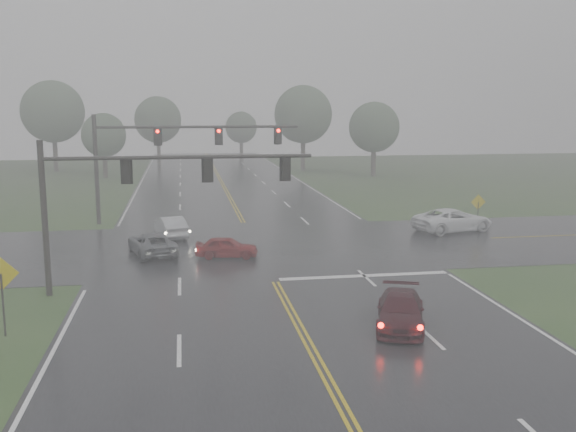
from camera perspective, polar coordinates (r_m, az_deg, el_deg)
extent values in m
plane|color=#25401B|center=(17.86, 5.65, -17.95)|extent=(180.00, 180.00, 0.00)
cube|color=black|center=(36.46, -2.50, -3.41)|extent=(18.00, 160.00, 0.02)
cube|color=black|center=(38.39, -2.86, -2.74)|extent=(120.00, 14.00, 0.02)
cube|color=silver|center=(32.00, 6.79, -5.34)|extent=(8.50, 0.50, 0.01)
imported|color=black|center=(25.11, 9.92, -9.68)|extent=(3.06, 4.63, 1.25)
imported|color=maroon|center=(35.75, -5.46, -3.71)|extent=(3.60, 1.87, 1.17)
imported|color=#AEB1B6|center=(41.73, -10.38, -1.88)|extent=(2.37, 4.34, 1.35)
imported|color=#575A5E|center=(37.08, -11.96, -3.39)|extent=(3.21, 4.90, 1.25)
imported|color=white|center=(44.40, 14.41, -1.33)|extent=(5.93, 3.85, 1.52)
cylinder|color=black|center=(29.82, -20.82, -0.27)|extent=(0.27, 0.27, 6.87)
cylinder|color=black|center=(29.50, -21.13, 4.84)|extent=(0.17, 0.17, 0.76)
cylinder|color=black|center=(28.90, -9.54, 5.17)|extent=(11.82, 0.17, 0.17)
cube|color=black|center=(29.05, -14.19, 3.90)|extent=(0.32, 0.27, 1.00)
cube|color=black|center=(29.20, -14.16, 3.93)|extent=(0.52, 0.03, 1.19)
cube|color=black|center=(28.97, -7.17, 4.11)|extent=(0.32, 0.27, 1.00)
cube|color=black|center=(29.12, -7.18, 4.14)|extent=(0.52, 0.03, 1.19)
cube|color=black|center=(29.32, -0.21, 4.25)|extent=(0.32, 0.27, 1.00)
cube|color=black|center=(29.47, -0.26, 4.28)|extent=(0.52, 0.03, 1.19)
cylinder|color=black|center=(47.15, -16.67, 3.96)|extent=(0.30, 0.30, 7.74)
cylinder|color=black|center=(46.97, -16.85, 7.61)|extent=(0.19, 0.19, 0.86)
cylinder|color=black|center=(46.60, -7.97, 7.85)|extent=(14.38, 0.19, 0.19)
cube|color=black|center=(46.64, -11.51, 6.96)|extent=(0.37, 0.30, 1.13)
cube|color=black|center=(46.81, -11.50, 6.97)|extent=(0.59, 0.03, 1.34)
cylinder|color=#FF0C05|center=(46.45, -11.53, 7.38)|extent=(0.24, 0.06, 0.24)
cube|color=black|center=(46.69, -6.17, 7.10)|extent=(0.37, 0.30, 1.13)
cube|color=black|center=(46.86, -6.18, 7.11)|extent=(0.59, 0.03, 1.34)
cylinder|color=#FF0C05|center=(46.50, -6.17, 7.52)|extent=(0.24, 0.06, 0.24)
cube|color=black|center=(47.13, -0.89, 7.18)|extent=(0.37, 0.30, 1.13)
cube|color=black|center=(47.30, -0.92, 7.19)|extent=(0.59, 0.03, 1.34)
cylinder|color=#FF0C05|center=(46.94, -0.85, 7.60)|extent=(0.24, 0.06, 0.24)
cylinder|color=black|center=(25.59, -23.99, -7.27)|extent=(0.08, 0.08, 2.35)
cube|color=gold|center=(25.32, -24.16, -4.70)|extent=(1.23, 0.13, 1.23)
cylinder|color=black|center=(44.74, 16.51, -0.06)|extent=(0.07, 0.07, 1.98)
cube|color=gold|center=(44.62, 16.55, 1.20)|extent=(1.04, 0.06, 1.04)
cylinder|color=#31261F|center=(78.30, -15.95, 4.35)|extent=(0.53, 0.53, 2.89)
sphere|color=#395237|center=(78.08, -16.07, 6.93)|extent=(5.13, 5.13, 5.13)
cylinder|color=#31261F|center=(83.98, 1.34, 5.51)|extent=(0.60, 0.60, 4.21)
sphere|color=#395237|center=(83.76, 1.35, 9.03)|extent=(7.48, 7.48, 7.48)
cylinder|color=#31261F|center=(94.02, -11.40, 5.62)|extent=(0.52, 0.52, 3.71)
sphere|color=#395237|center=(93.82, -11.50, 8.39)|extent=(6.60, 6.60, 6.60)
cylinder|color=#31261F|center=(78.02, 7.60, 4.80)|extent=(0.61, 0.61, 3.39)
sphere|color=#395237|center=(77.78, 7.66, 7.84)|extent=(6.02, 6.02, 6.02)
cylinder|color=#31261F|center=(87.51, -19.97, 5.17)|extent=(0.58, 0.58, 4.42)
sphere|color=#395237|center=(87.30, -20.18, 8.71)|extent=(7.86, 7.86, 7.86)
cylinder|color=#31261F|center=(104.57, -4.17, 5.95)|extent=(0.57, 0.57, 2.86)
sphere|color=#395237|center=(104.40, -4.19, 7.87)|extent=(5.08, 5.08, 5.08)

